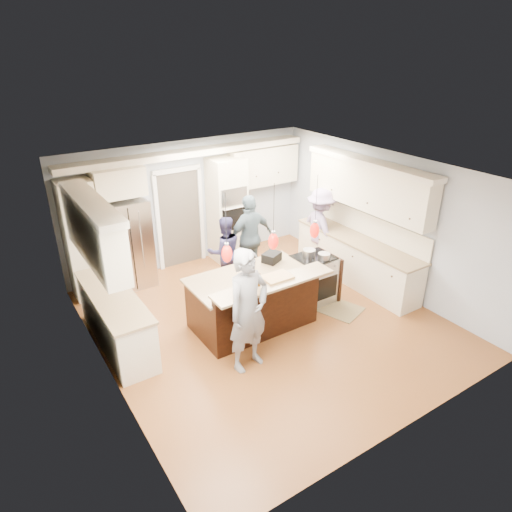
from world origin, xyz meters
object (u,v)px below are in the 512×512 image
Objects in this scene: island_range at (313,279)px; person_far_left at (225,252)px; refrigerator at (127,244)px; kitchen_island at (253,300)px; person_bar_end at (248,311)px.

person_far_left is at bearing 126.85° from island_range.
refrigerator is 1.23× the size of person_far_left.
island_range is at bearing 3.05° from kitchen_island.
person_bar_end is at bearing 80.96° from person_far_left.
person_bar_end is at bearing -79.39° from refrigerator.
island_range is at bearing 15.49° from person_bar_end.
refrigerator is at bearing -19.88° from person_far_left.
person_far_left is (1.62, -1.04, -0.17)m from refrigerator.
kitchen_island is 1.58m from person_far_left.
refrigerator reaches higher than kitchen_island.
refrigerator is at bearing 116.93° from kitchen_island.
refrigerator is 2.91m from kitchen_island.
refrigerator reaches higher than island_range.
island_range is 2.34m from person_bar_end.
person_far_left is (0.97, 2.43, -0.24)m from person_bar_end.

